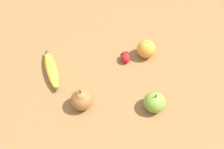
{
  "coord_description": "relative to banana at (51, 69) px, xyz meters",
  "views": [
    {
      "loc": [
        0.45,
        0.03,
        0.75
      ],
      "look_at": [
        -0.09,
        0.08,
        0.03
      ],
      "focal_mm": 42.0,
      "sensor_mm": 36.0,
      "label": 1
    }
  ],
  "objects": [
    {
      "name": "strawberry",
      "position": [
        -0.03,
        0.27,
        -0.0
      ],
      "size": [
        0.05,
        0.04,
        0.03
      ],
      "rotation": [
        0.0,
        0.0,
        3.24
      ],
      "color": "red",
      "rests_on": "ground_plane"
    },
    {
      "name": "orange",
      "position": [
        -0.05,
        0.35,
        0.02
      ],
      "size": [
        0.07,
        0.07,
        0.07
      ],
      "color": "orange",
      "rests_on": "ground_plane"
    },
    {
      "name": "ground_plane",
      "position": [
        0.14,
        0.13,
        -0.02
      ],
      "size": [
        3.0,
        3.0,
        0.0
      ],
      "primitive_type": "plane",
      "color": "olive"
    },
    {
      "name": "apple",
      "position": [
        0.18,
        0.34,
        0.01
      ],
      "size": [
        0.07,
        0.07,
        0.08
      ],
      "color": "olive",
      "rests_on": "ground_plane"
    },
    {
      "name": "banana",
      "position": [
        0.0,
        0.0,
        0.0
      ],
      "size": [
        0.19,
        0.08,
        0.04
      ],
      "rotation": [
        0.0,
        0.0,
        3.38
      ],
      "color": "yellow",
      "rests_on": "ground_plane"
    },
    {
      "name": "pear",
      "position": [
        0.15,
        0.11,
        0.02
      ],
      "size": [
        0.07,
        0.07,
        0.09
      ],
      "color": "#A36633",
      "rests_on": "ground_plane"
    }
  ]
}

